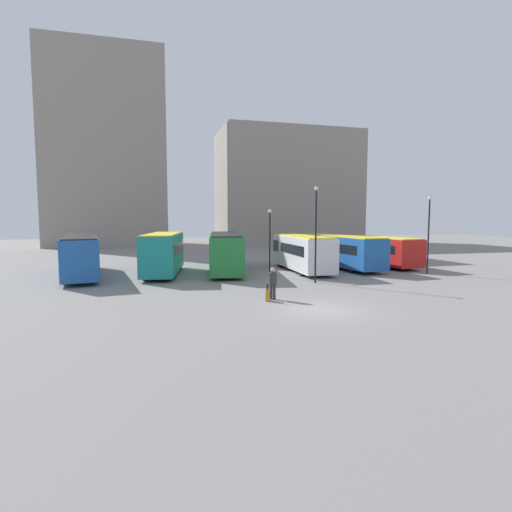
{
  "coord_description": "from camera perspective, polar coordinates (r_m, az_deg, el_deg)",
  "views": [
    {
      "loc": [
        -8.01,
        -17.82,
        4.43
      ],
      "look_at": [
        -0.16,
        11.38,
        1.64
      ],
      "focal_mm": 28.0,
      "sensor_mm": 36.0,
      "label": 1
    }
  ],
  "objects": [
    {
      "name": "ground_plane",
      "position": [
        20.04,
        9.01,
        -7.56
      ],
      "size": [
        160.0,
        160.0,
        0.0
      ],
      "primitive_type": "plane",
      "color": "slate"
    },
    {
      "name": "building_block_left",
      "position": [
        74.14,
        -20.46,
        13.9
      ],
      "size": [
        19.04,
        12.63,
        31.94
      ],
      "color": "gray",
      "rests_on": "ground_plane"
    },
    {
      "name": "building_block_right",
      "position": [
        77.55,
        4.38,
        9.61
      ],
      "size": [
        25.38,
        15.27,
        20.66
      ],
      "color": "gray",
      "rests_on": "ground_plane"
    },
    {
      "name": "bus_0",
      "position": [
        33.99,
        -23.84,
        0.25
      ],
      "size": [
        4.14,
        12.01,
        3.16
      ],
      "rotation": [
        0.0,
        0.0,
        1.72
      ],
      "color": "#1E56A3",
      "rests_on": "ground_plane"
    },
    {
      "name": "bus_1",
      "position": [
        32.82,
        -13.06,
        0.51
      ],
      "size": [
        3.87,
        9.35,
        3.31
      ],
      "rotation": [
        0.0,
        0.0,
        1.41
      ],
      "color": "#19847F",
      "rests_on": "ground_plane"
    },
    {
      "name": "bus_2",
      "position": [
        34.26,
        -4.44,
        0.77
      ],
      "size": [
        4.41,
        12.07,
        3.22
      ],
      "rotation": [
        0.0,
        0.0,
        1.41
      ],
      "color": "#237A38",
      "rests_on": "ground_plane"
    },
    {
      "name": "bus_3",
      "position": [
        34.48,
        6.55,
        0.61
      ],
      "size": [
        2.91,
        9.93,
        3.04
      ],
      "rotation": [
        0.0,
        0.0,
        1.53
      ],
      "color": "silver",
      "rests_on": "ground_plane"
    },
    {
      "name": "bus_4",
      "position": [
        37.38,
        11.92,
        0.83
      ],
      "size": [
        3.23,
        11.14,
        2.95
      ],
      "rotation": [
        0.0,
        0.0,
        1.64
      ],
      "color": "#1E56A3",
      "rests_on": "ground_plane"
    },
    {
      "name": "bus_5",
      "position": [
        39.97,
        17.1,
        0.84
      ],
      "size": [
        3.21,
        9.84,
        2.76
      ],
      "rotation": [
        0.0,
        0.0,
        1.64
      ],
      "color": "red",
      "rests_on": "ground_plane"
    },
    {
      "name": "traveler",
      "position": [
        22.08,
        2.41,
        -3.51
      ],
      "size": [
        0.59,
        0.59,
        1.78
      ],
      "rotation": [
        0.0,
        0.0,
        1.21
      ],
      "color": "#382D4C",
      "rests_on": "ground_plane"
    },
    {
      "name": "suitcase",
      "position": [
        21.77,
        1.68,
        -5.57
      ],
      "size": [
        0.33,
        0.43,
        0.95
      ],
      "rotation": [
        0.0,
        0.0,
        1.21
      ],
      "color": "#B27A1E",
      "rests_on": "ground_plane"
    },
    {
      "name": "lamp_post_0",
      "position": [
        30.65,
        1.99,
        2.74
      ],
      "size": [
        0.28,
        0.28,
        5.18
      ],
      "color": "black",
      "rests_on": "ground_plane"
    },
    {
      "name": "lamp_post_1",
      "position": [
        35.11,
        23.44,
        3.54
      ],
      "size": [
        0.28,
        0.28,
        6.25
      ],
      "color": "black",
      "rests_on": "ground_plane"
    },
    {
      "name": "lamp_post_2",
      "position": [
        27.83,
        8.55,
        4.01
      ],
      "size": [
        0.28,
        0.28,
        6.65
      ],
      "color": "black",
      "rests_on": "ground_plane"
    }
  ]
}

